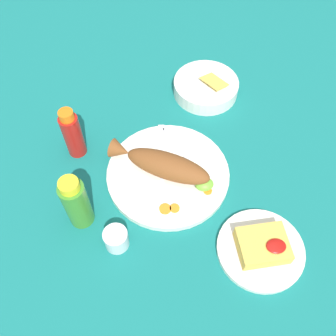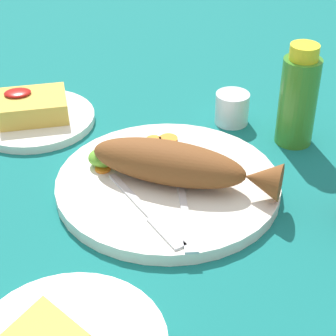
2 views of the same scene
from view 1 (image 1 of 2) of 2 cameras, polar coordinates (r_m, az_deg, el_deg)
name	(u,v)px [view 1 (image 1 of 2)]	position (r m, az deg, el deg)	size (l,w,h in m)	color
ground_plane	(168,176)	(1.00, 0.00, -1.22)	(4.00, 4.00, 0.00)	#146B66
main_plate	(168,174)	(0.99, 0.00, -0.93)	(0.32, 0.32, 0.02)	white
fried_fish	(162,164)	(0.96, -0.93, 0.61)	(0.27, 0.19, 0.06)	brown
fork_near	(161,147)	(1.03, -1.00, 3.17)	(0.04, 0.19, 0.00)	silver
fork_far	(179,148)	(1.03, 1.69, 3.13)	(0.07, 0.18, 0.00)	silver
carrot_slice_near	(165,209)	(0.92, -0.44, -6.24)	(0.03, 0.03, 0.00)	orange
carrot_slice_mid	(173,208)	(0.92, 0.81, -6.17)	(0.02, 0.02, 0.00)	orange
carrot_slice_far	(208,191)	(0.95, 6.09, -3.50)	(0.02, 0.02, 0.00)	orange
carrot_slice_extra	(204,182)	(0.97, 5.58, -2.11)	(0.02, 0.02, 0.00)	orange
lime_wedge_main	(204,184)	(0.95, 5.56, -2.47)	(0.05, 0.04, 0.03)	#6BB233
hot_sauce_bottle_red	(72,134)	(1.02, -14.35, 5.05)	(0.05, 0.05, 0.16)	#B21914
hot_sauce_bottle_green	(76,203)	(0.89, -13.80, -5.15)	(0.06, 0.06, 0.17)	#3D8428
salt_cup	(116,239)	(0.89, -7.87, -10.74)	(0.06, 0.06, 0.05)	silver
side_plate_fries	(260,249)	(0.92, 13.90, -11.96)	(0.20, 0.20, 0.01)	white
fries_pile	(263,245)	(0.90, 14.29, -11.36)	(0.11, 0.09, 0.04)	gold
guacamole_bowl	(206,86)	(1.18, 5.80, 12.26)	(0.20, 0.20, 0.06)	white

